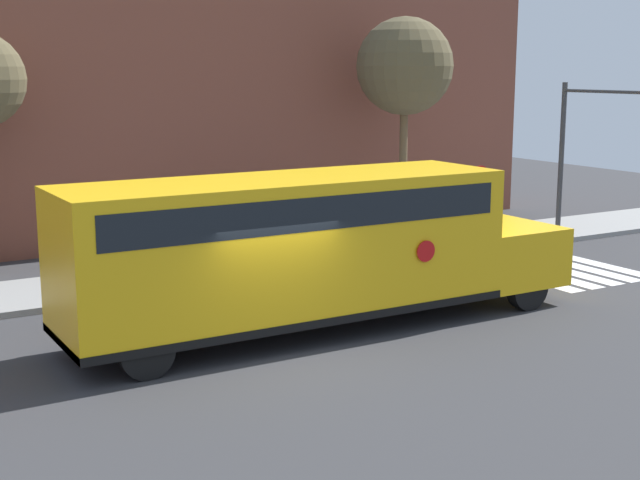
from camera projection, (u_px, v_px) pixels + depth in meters
The scene contains 8 objects.
ground_plane at pixel (273, 353), 16.95m from camera, with size 60.00×60.00×0.00m, color #333335.
sidewalk_strip at pixel (154, 280), 22.43m from camera, with size 44.00×3.00×0.15m.
building_backdrop at pixel (75, 111), 27.18m from camera, with size 32.00×4.00×8.08m.
crosswalk_stripes at pixel (571, 272), 23.59m from camera, with size 3.30×3.20×0.01m.
school_bus at pixel (307, 244), 18.04m from camera, with size 11.28×2.57×3.21m.
stop_sign at pixel (479, 194), 26.49m from camera, with size 0.69×0.10×2.50m.
traffic_light at pixel (592, 137), 26.72m from camera, with size 0.28×3.55×4.90m.
tree_far_sidewalk at pixel (405, 67), 27.82m from camera, with size 3.05×3.05×6.92m.
Camera 1 is at (-7.45, -14.44, 5.34)m, focal length 50.00 mm.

